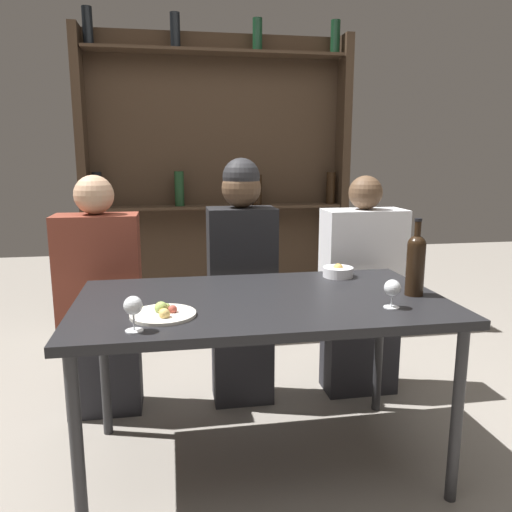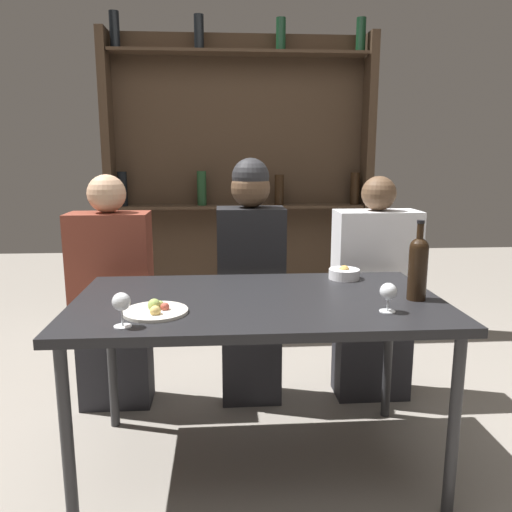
{
  "view_description": "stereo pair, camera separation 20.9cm",
  "coord_description": "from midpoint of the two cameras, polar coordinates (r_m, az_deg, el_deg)",
  "views": [
    {
      "loc": [
        -0.35,
        -1.93,
        1.31
      ],
      "look_at": [
        0.0,
        0.13,
        0.9
      ],
      "focal_mm": 35.0,
      "sensor_mm": 36.0,
      "label": 1
    },
    {
      "loc": [
        -0.15,
        -1.95,
        1.31
      ],
      "look_at": [
        0.0,
        0.13,
        0.9
      ],
      "focal_mm": 35.0,
      "sensor_mm": 36.0,
      "label": 2
    }
  ],
  "objects": [
    {
      "name": "food_plate_0",
      "position": [
        1.86,
        -8.23,
        -6.21
      ],
      "size": [
        0.24,
        0.24,
        0.05
      ],
      "color": "silver",
      "rests_on": "dining_table"
    },
    {
      "name": "seated_person_center",
      "position": [
        2.64,
        1.67,
        -3.32
      ],
      "size": [
        0.35,
        0.22,
        1.31
      ],
      "color": "#26262B",
      "rests_on": "ground_plane"
    },
    {
      "name": "seated_person_right",
      "position": [
        2.81,
        15.41,
        -4.56
      ],
      "size": [
        0.44,
        0.22,
        1.21
      ],
      "color": "#26262B",
      "rests_on": "ground_plane"
    },
    {
      "name": "ground_plane",
      "position": [
        2.36,
        2.98,
        -22.57
      ],
      "size": [
        10.0,
        10.0,
        0.0
      ],
      "primitive_type": "plane",
      "color": "gray"
    },
    {
      "name": "wine_bottle",
      "position": [
        2.12,
        20.76,
        -1.05
      ],
      "size": [
        0.08,
        0.08,
        0.32
      ],
      "color": "black",
      "rests_on": "dining_table"
    },
    {
      "name": "dining_table",
      "position": [
        2.06,
        3.18,
        -6.43
      ],
      "size": [
        1.49,
        0.84,
        0.75
      ],
      "color": "black",
      "rests_on": "ground_plane"
    },
    {
      "name": "seated_person_left",
      "position": [
        2.69,
        -13.94,
        -4.97
      ],
      "size": [
        0.41,
        0.22,
        1.23
      ],
      "color": "#26262B",
      "rests_on": "ground_plane"
    },
    {
      "name": "wine_rack_wall",
      "position": [
        3.75,
        -0.21,
        8.74
      ],
      "size": [
        1.94,
        0.21,
        2.28
      ],
      "color": "#38281C",
      "rests_on": "ground_plane"
    },
    {
      "name": "snack_bowl",
      "position": [
        2.4,
        12.51,
        -2.0
      ],
      "size": [
        0.14,
        0.14,
        0.06
      ],
      "color": "white",
      "rests_on": "dining_table"
    },
    {
      "name": "wine_glass_1",
      "position": [
        1.71,
        -11.79,
        -5.35
      ],
      "size": [
        0.06,
        0.06,
        0.12
      ],
      "color": "silver",
      "rests_on": "dining_table"
    },
    {
      "name": "wine_glass_0",
      "position": [
        1.93,
        17.92,
        -4.04
      ],
      "size": [
        0.06,
        0.06,
        0.11
      ],
      "color": "silver",
      "rests_on": "dining_table"
    }
  ]
}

